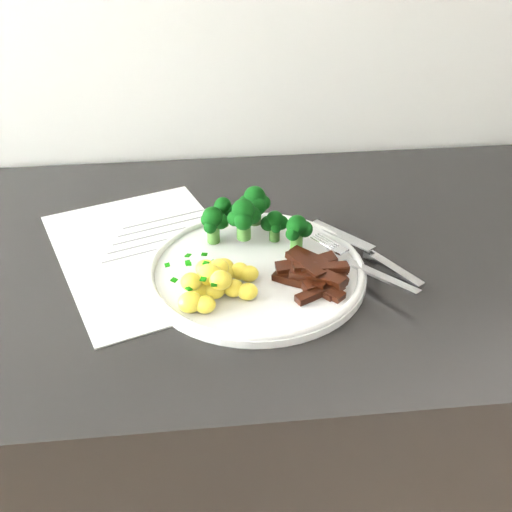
{
  "coord_description": "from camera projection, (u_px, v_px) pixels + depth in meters",
  "views": [
    {
      "loc": [
        -0.03,
        0.96,
        1.38
      ],
      "look_at": [
        0.04,
        1.62,
        0.94
      ],
      "focal_mm": 44.55,
      "sensor_mm": 36.0,
      "label": 1
    }
  ],
  "objects": [
    {
      "name": "recipe_paper",
      "position": [
        148.0,
        253.0,
        0.86
      ],
      "size": [
        0.32,
        0.38,
        0.0
      ],
      "color": "silver",
      "rests_on": "counter"
    },
    {
      "name": "beef_strips",
      "position": [
        314.0,
        274.0,
        0.78
      ],
      "size": [
        0.1,
        0.11,
        0.03
      ],
      "color": "black",
      "rests_on": "plate"
    },
    {
      "name": "knife",
      "position": [
        378.0,
        259.0,
        0.83
      ],
      "size": [
        0.12,
        0.17,
        0.02
      ],
      "color": "#B8B8BD",
      "rests_on": "plate"
    },
    {
      "name": "broccoli",
      "position": [
        252.0,
        215.0,
        0.85
      ],
      "size": [
        0.15,
        0.1,
        0.07
      ],
      "color": "#356223",
      "rests_on": "plate"
    },
    {
      "name": "fork",
      "position": [
        365.0,
        267.0,
        0.8
      ],
      "size": [
        0.11,
        0.15,
        0.02
      ],
      "color": "#B8B8BD",
      "rests_on": "plate"
    },
    {
      "name": "plate",
      "position": [
        256.0,
        270.0,
        0.81
      ],
      "size": [
        0.28,
        0.28,
        0.02
      ],
      "color": "white",
      "rests_on": "counter"
    },
    {
      "name": "counter",
      "position": [
        214.0,
        475.0,
        1.1
      ],
      "size": [
        2.43,
        0.61,
        0.91
      ],
      "color": "black",
      "rests_on": "ground"
    },
    {
      "name": "potatoes",
      "position": [
        217.0,
        281.0,
        0.76
      ],
      "size": [
        0.11,
        0.09,
        0.04
      ],
      "color": "#F9E258",
      "rests_on": "plate"
    }
  ]
}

